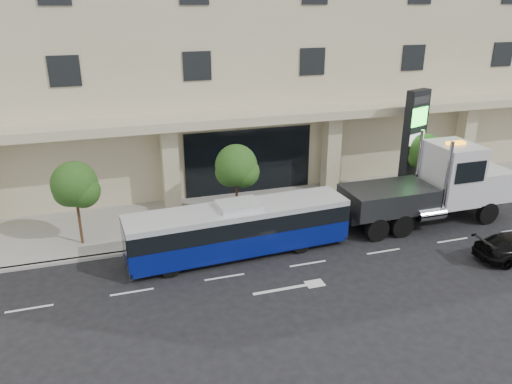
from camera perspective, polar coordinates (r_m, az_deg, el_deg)
ground at (r=24.76m, az=4.58°, el=-6.54°), size 120.00×120.00×0.00m
sidewalk at (r=28.96m, az=0.90°, el=-2.04°), size 120.00×6.00×0.15m
curb at (r=26.39m, az=2.96°, el=-4.48°), size 120.00×0.30×0.15m
convention_center at (r=36.68m, az=-4.44°, el=18.75°), size 60.00×17.60×20.00m
tree_left at (r=25.31m, az=-19.94°, el=0.52°), size 2.27×2.20×4.22m
tree_mid at (r=26.03m, az=-2.21°, el=2.73°), size 2.28×2.20×4.38m
tree_right at (r=31.03m, az=18.78°, el=4.22°), size 2.10×2.00×4.04m
city_bus at (r=23.67m, az=-1.96°, el=-4.14°), size 10.77×2.85×2.70m
tow_truck at (r=28.57m, az=19.72°, el=0.52°), size 10.74×2.79×4.90m
signage_pylon at (r=31.24m, az=17.54°, el=5.27°), size 1.71×1.12×6.51m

